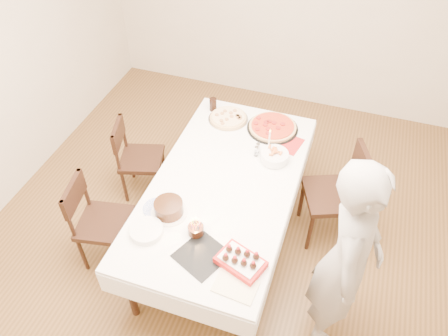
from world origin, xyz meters
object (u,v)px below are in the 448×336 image
(chair_left_dessert, at_px, (104,223))
(taper_candle, at_px, (269,140))
(birthday_cake, at_px, (196,227))
(pasta_bowl, at_px, (274,156))
(cola_glass, at_px, (213,104))
(chair_right_savory, at_px, (332,196))
(pizza_pepperoni, at_px, (273,127))
(dining_table, at_px, (224,212))
(chair_left_savory, at_px, (142,159))
(person, at_px, (347,260))
(layer_cake, at_px, (169,208))
(strawberry_box, at_px, (241,261))
(pizza_white, at_px, (228,118))

(chair_left_dessert, xyz_separation_m, taper_candle, (1.14, 0.98, 0.43))
(taper_candle, xyz_separation_m, birthday_cake, (-0.28, -1.04, -0.05))
(birthday_cake, bearing_deg, pasta_bowl, 69.51)
(pasta_bowl, relative_size, cola_glass, 1.82)
(chair_right_savory, distance_m, pizza_pepperoni, 0.83)
(taper_candle, bearing_deg, dining_table, -116.64)
(pizza_pepperoni, bearing_deg, chair_left_savory, -158.23)
(dining_table, xyz_separation_m, birthday_cake, (-0.03, -0.55, 0.45))
(taper_candle, distance_m, cola_glass, 0.79)
(chair_right_savory, xyz_separation_m, chair_left_savory, (-1.83, -0.05, -0.07))
(person, bearing_deg, taper_candle, 39.96)
(chair_right_savory, xyz_separation_m, birthday_cake, (-0.89, -0.94, 0.34))
(pasta_bowl, height_order, layer_cake, layer_cake)
(dining_table, distance_m, chair_right_savory, 0.96)
(cola_glass, xyz_separation_m, layer_cake, (0.12, -1.34, -0.01))
(taper_candle, height_order, strawberry_box, taper_candle)
(pasta_bowl, distance_m, birthday_cake, 1.01)
(chair_right_savory, relative_size, pasta_bowl, 4.11)
(pizza_pepperoni, height_order, strawberry_box, strawberry_box)
(person, bearing_deg, dining_table, 65.35)
(chair_left_savory, bearing_deg, cola_glass, -150.34)
(pasta_bowl, relative_size, birthday_cake, 1.82)
(dining_table, bearing_deg, person, -26.23)
(person, bearing_deg, chair_left_dessert, 90.85)
(pizza_pepperoni, bearing_deg, dining_table, -104.20)
(dining_table, xyz_separation_m, cola_glass, (-0.42, 0.90, 0.44))
(chair_left_savory, xyz_separation_m, taper_candle, (1.21, 0.15, 0.45))
(taper_candle, relative_size, layer_cake, 0.90)
(pizza_white, height_order, taper_candle, taper_candle)
(pizza_white, height_order, layer_cake, layer_cake)
(birthday_cake, bearing_deg, pizza_white, 98.39)
(dining_table, relative_size, pasta_bowl, 8.97)
(pizza_pepperoni, xyz_separation_m, cola_glass, (-0.62, 0.10, 0.04))
(chair_left_dessert, bearing_deg, layer_cake, 174.39)
(layer_cake, distance_m, birthday_cake, 0.29)
(birthday_cake, bearing_deg, layer_cake, 156.43)
(pizza_white, relative_size, pasta_bowl, 1.60)
(layer_cake, xyz_separation_m, strawberry_box, (0.65, -0.27, -0.02))
(pasta_bowl, height_order, strawberry_box, pasta_bowl)
(taper_candle, height_order, layer_cake, taper_candle)
(chair_left_savory, distance_m, birthday_cake, 1.35)
(dining_table, bearing_deg, chair_left_savory, 160.57)
(layer_cake, bearing_deg, dining_table, 55.84)
(chair_left_savory, relative_size, layer_cake, 3.01)
(cola_glass, bearing_deg, strawberry_box, -64.15)
(chair_right_savory, bearing_deg, taper_candle, 148.70)
(pizza_pepperoni, bearing_deg, chair_left_dessert, -130.32)
(chair_left_dessert, bearing_deg, person, 168.56)
(cola_glass, distance_m, layer_cake, 1.35)
(chair_right_savory, relative_size, chair_left_dessert, 1.10)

